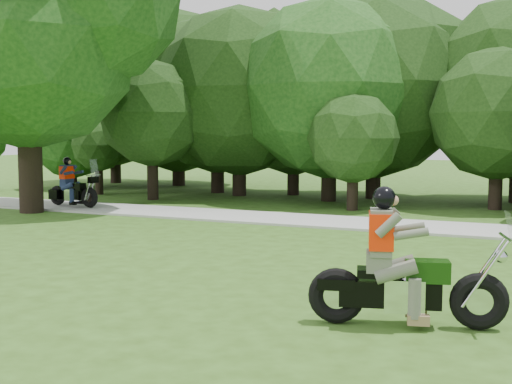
% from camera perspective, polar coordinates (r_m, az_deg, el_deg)
% --- Properties ---
extents(ground, '(100.00, 100.00, 0.00)m').
position_cam_1_polar(ground, '(8.67, 2.20, -10.14)').
color(ground, '#2F4C15').
rests_on(ground, ground).
extents(walkway, '(60.00, 2.20, 0.06)m').
position_cam_1_polar(walkway, '(16.22, 12.93, -2.96)').
color(walkway, '#A8A8A2').
rests_on(walkway, ground).
extents(tree_line, '(39.00, 11.82, 7.71)m').
position_cam_1_polar(tree_line, '(22.62, 16.80, 8.47)').
color(tree_line, black).
rests_on(tree_line, ground).
extents(big_tree_west, '(8.64, 6.56, 9.96)m').
position_cam_1_polar(big_tree_west, '(20.30, -19.17, 14.74)').
color(big_tree_west, black).
rests_on(big_tree_west, ground).
extents(chopper_motorcycle, '(2.32, 0.99, 1.68)m').
position_cam_1_polar(chopper_motorcycle, '(7.86, 12.43, -7.23)').
color(chopper_motorcycle, black).
rests_on(chopper_motorcycle, ground).
extents(touring_motorcycle, '(1.99, 0.71, 1.52)m').
position_cam_1_polar(touring_motorcycle, '(20.59, -16.19, 0.31)').
color(touring_motorcycle, black).
rests_on(touring_motorcycle, walkway).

